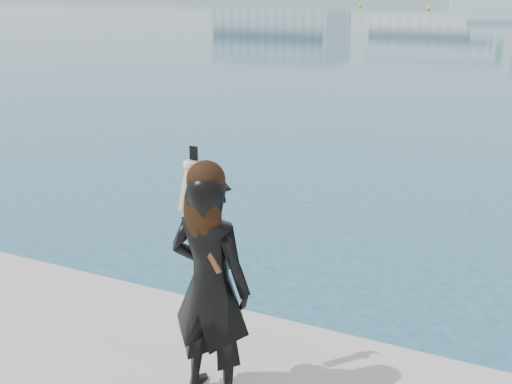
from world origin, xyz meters
The scene contains 3 objects.
buoy_far centered at (-14.03, 77.92, 0.00)m, with size 0.50×0.50×0.50m, color yellow.
buoy_extra centered at (-24.50, 84.41, 0.00)m, with size 0.50×0.50×0.50m, color yellow.
woman centered at (0.14, -0.13, 1.66)m, with size 0.60×0.41×1.70m.
Camera 1 is at (2.09, -3.45, 3.54)m, focal length 45.00 mm.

